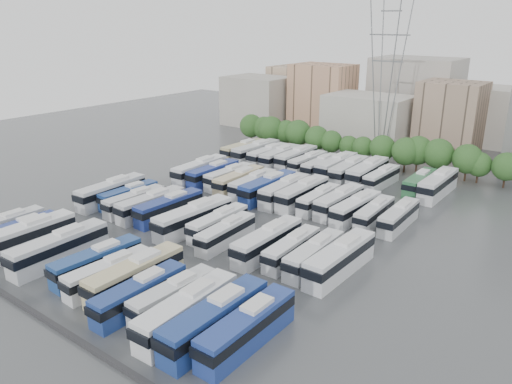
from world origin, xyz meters
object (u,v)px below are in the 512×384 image
Objects in this scene: bus_r1_s4 at (169,207)px; bus_r3_s8 at (349,170)px; bus_r1_s3 at (151,204)px; bus_r2_s4 at (239,181)px; bus_r1_s2 at (135,201)px; bus_r0_s12 at (215,319)px; bus_r0_s2 at (26,237)px; bus_r3_s3 at (280,157)px; bus_r1_s1 at (129,195)px; bus_r2_s10 at (339,201)px; bus_r0_s8 at (136,275)px; bus_r0_s0 at (5,226)px; bus_r3_s4 at (296,158)px; bus_r1_s13 at (340,259)px; bus_r2_s1 at (200,170)px; bus_r3_s5 at (308,162)px; bus_r1_s11 at (292,249)px; bus_r0_s10 at (173,296)px; bus_r2_s2 at (213,173)px; bus_r2_s7 at (285,191)px; bus_r0_s9 at (140,294)px; bus_r0_s1 at (21,231)px; bus_r1_s7 at (218,223)px; bus_r0_s11 at (188,311)px; bus_r2_s11 at (356,208)px; bus_r3_s0 at (243,150)px; bus_r3_s10 at (381,178)px; bus_r3_s2 at (269,155)px; bus_r1_s10 at (268,241)px; bus_r0_s4 at (59,248)px; bus_r0_s7 at (109,273)px; bus_r2_s13 at (399,217)px; bus_r1_s12 at (314,255)px; bus_r3_s7 at (336,166)px; bus_r3_s13 at (438,184)px; bus_r2_s5 at (253,184)px; bus_r2_s6 at (268,187)px; electricity_pylon at (386,73)px; bus_r2_s12 at (374,213)px; bus_r3_s12 at (420,182)px; bus_r2_s8 at (302,193)px; bus_r3_s6 at (321,166)px; bus_r1_s0 at (111,192)px; bus_r3_s1 at (256,152)px; bus_r2_s3 at (229,176)px.

bus_r1_s4 is 0.94× the size of bus_r3_s8.
bus_r2_s4 is (3.29, 18.05, 0.01)m from bus_r1_s3.
bus_r0_s12 is at bearing -26.69° from bus_r1_s2.
bus_r0_s2 reaches higher than bus_r3_s3.
bus_r1_s1 is 0.90× the size of bus_r2_s10.
bus_r0_s8 is at bearing -70.67° from bus_r2_s4.
bus_r0_s0 is 57.28m from bus_r3_s4.
bus_r1_s13 is 43.28m from bus_r2_s1.
bus_r3_s5 is (13.06, 18.44, -0.32)m from bus_r2_s1.
bus_r1_s11 is 0.83× the size of bus_r1_s13.
bus_r0_s10 is 44.00m from bus_r2_s2.
bus_r1_s3 is at bearing -127.97° from bus_r2_s7.
bus_r2_s4 is (-16.49, 37.00, 0.08)m from bus_r0_s9.
bus_r1_s2 is 3.64m from bus_r1_s3.
bus_r0_s1 is 27.49m from bus_r1_s7.
bus_r0_s11 is 1.04× the size of bus_r3_s3.
bus_r3_s0 is at bearing 156.78° from bus_r2_s11.
bus_r3_s10 reaches higher than bus_r0_s10.
bus_r2_s4 is at bearing -69.83° from bus_r3_s2.
bus_r1_s10 is at bearing -1.15° from bus_r1_s1.
bus_r0_s4 is 1.22× the size of bus_r0_s10.
bus_r1_s3 is (-13.19, 17.96, 0.15)m from bus_r0_s7.
bus_r2_s13 is 46.39m from bus_r3_s0.
bus_r1_s12 is at bearing 26.94° from bus_r0_s1.
bus_r0_s7 is 0.86× the size of bus_r3_s7.
bus_r3_s2 is at bearing 117.82° from bus_r0_s10.
bus_r3_s13 is (3.24, 36.65, 0.31)m from bus_r1_s12.
bus_r2_s2 is at bearing -90.34° from bus_r3_s2.
bus_r3_s4 is at bearing 96.93° from bus_r2_s5.
bus_r2_s6 is 1.06× the size of bus_r3_s0.
bus_r1_s13 is at bearing 6.69° from bus_r1_s12.
electricity_pylon is 3.11× the size of bus_r0_s1.
bus_r0_s0 reaches higher than bus_r2_s12.
bus_r2_s12 is 18.84m from bus_r3_s12.
bus_r2_s13 is at bearing -0.66° from bus_r2_s5.
bus_r2_s8 is (3.17, 0.64, 0.04)m from bus_r2_s7.
bus_r1_s13 reaches higher than bus_r0_s9.
bus_r0_s8 is 52.82m from bus_r3_s6.
bus_r1_s2 is 1.00× the size of bus_r3_s10.
bus_r0_s11 is at bearing -77.04° from bus_r3_s7.
bus_r1_s0 is 44.34m from bus_r3_s8.
bus_r3_s0 is 3.49m from bus_r3_s1.
bus_r3_s4 reaches higher than bus_r2_s3.
bus_r2_s3 is 6.54m from bus_r2_s5.
bus_r0_s2 is 25.88m from bus_r1_s7.
bus_r3_s0 is (-26.43, 17.09, -0.07)m from bus_r2_s8.
bus_r3_s2 is (-16.33, 53.98, 0.17)m from bus_r0_s7.
bus_r2_s10 is at bearing -26.82° from bus_r3_s1.
bus_r1_s10 is at bearing -48.17° from bus_r3_s1.
bus_r0_s8 is at bearing 146.06° from bus_r0_s9.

